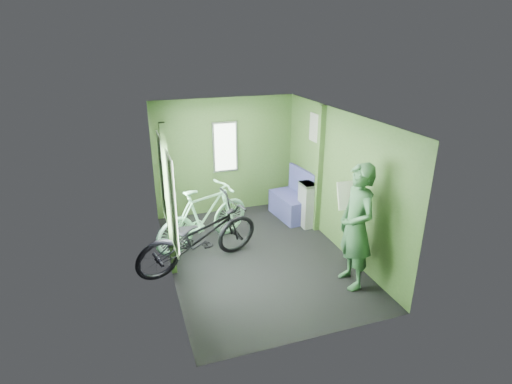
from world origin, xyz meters
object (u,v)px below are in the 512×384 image
bicycle_mint (206,245)px  bench_seat (292,203)px  bicycle_black (202,266)px  waste_box (308,205)px  passenger (356,227)px

bicycle_mint → bench_seat: (1.88, 0.60, 0.29)m
bicycle_black → waste_box: 2.37m
bicycle_black → bicycle_mint: (0.20, 0.65, 0.00)m
bicycle_mint → bench_seat: bearing=-96.2°
passenger → bicycle_black: bearing=-117.2°
bicycle_black → bench_seat: 2.45m
bicycle_mint → waste_box: bearing=-109.9°
passenger → bench_seat: passenger is taller
passenger → waste_box: passenger is taller
passenger → bench_seat: size_ratio=1.87×
bicycle_black → bicycle_mint: size_ratio=1.11×
bicycle_mint → bench_seat: bench_seat is taller
bicycle_mint → waste_box: size_ratio=2.16×
bicycle_black → waste_box: waste_box is taller
passenger → bench_seat: 2.49m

